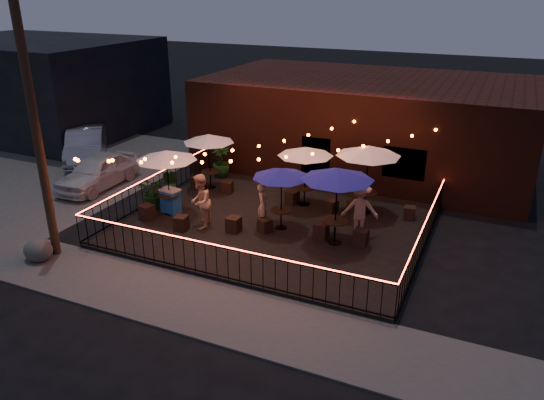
{
  "coord_description": "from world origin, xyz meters",
  "views": [
    {
      "loc": [
        6.75,
        -13.21,
        7.82
      ],
      "look_at": [
        0.11,
        1.5,
        1.23
      ],
      "focal_mm": 35.0,
      "sensor_mm": 36.0,
      "label": 1
    }
  ],
  "objects_px": {
    "cafe_table_1": "(209,139)",
    "cooler": "(171,201)",
    "utility_pole": "(36,129)",
    "cafe_table_5": "(369,152)",
    "boulder": "(38,250)",
    "cafe_table_2": "(281,174)",
    "cafe_table_3": "(305,152)",
    "cafe_table_4": "(338,175)",
    "cafe_table_0": "(166,156)"
  },
  "relations": [
    {
      "from": "cafe_table_0",
      "to": "cafe_table_4",
      "type": "xyz_separation_m",
      "value": [
        6.12,
        0.18,
        0.14
      ]
    },
    {
      "from": "cafe_table_4",
      "to": "cafe_table_5",
      "type": "bearing_deg",
      "value": 85.2
    },
    {
      "from": "utility_pole",
      "to": "cafe_table_5",
      "type": "height_order",
      "value": "utility_pole"
    },
    {
      "from": "cafe_table_5",
      "to": "boulder",
      "type": "distance_m",
      "value": 11.15
    },
    {
      "from": "cafe_table_1",
      "to": "cafe_table_5",
      "type": "height_order",
      "value": "cafe_table_5"
    },
    {
      "from": "cafe_table_1",
      "to": "cafe_table_3",
      "type": "xyz_separation_m",
      "value": [
        4.11,
        -0.11,
        0.01
      ]
    },
    {
      "from": "cafe_table_2",
      "to": "boulder",
      "type": "relative_size",
      "value": 2.36
    },
    {
      "from": "cafe_table_3",
      "to": "cafe_table_4",
      "type": "height_order",
      "value": "cafe_table_4"
    },
    {
      "from": "cafe_table_5",
      "to": "cafe_table_0",
      "type": "bearing_deg",
      "value": -155.05
    },
    {
      "from": "utility_pole",
      "to": "cafe_table_3",
      "type": "bearing_deg",
      "value": 49.17
    },
    {
      "from": "cafe_table_1",
      "to": "cooler",
      "type": "xyz_separation_m",
      "value": [
        -0.02,
        -2.77,
        -1.58
      ]
    },
    {
      "from": "cafe_table_0",
      "to": "cooler",
      "type": "relative_size",
      "value": 3.07
    },
    {
      "from": "cooler",
      "to": "utility_pole",
      "type": "bearing_deg",
      "value": -102.1
    },
    {
      "from": "cafe_table_5",
      "to": "boulder",
      "type": "xyz_separation_m",
      "value": [
        -8.13,
        -7.34,
        -2.09
      ]
    },
    {
      "from": "cafe_table_2",
      "to": "cafe_table_4",
      "type": "relative_size",
      "value": 0.73
    },
    {
      "from": "boulder",
      "to": "cafe_table_4",
      "type": "bearing_deg",
      "value": 30.06
    },
    {
      "from": "cafe_table_1",
      "to": "cafe_table_3",
      "type": "relative_size",
      "value": 0.94
    },
    {
      "from": "cafe_table_1",
      "to": "boulder",
      "type": "xyz_separation_m",
      "value": [
        -1.77,
        -7.24,
        -1.83
      ]
    },
    {
      "from": "utility_pole",
      "to": "cafe_table_4",
      "type": "xyz_separation_m",
      "value": [
        7.73,
        4.05,
        -1.56
      ]
    },
    {
      "from": "cafe_table_4",
      "to": "cafe_table_5",
      "type": "xyz_separation_m",
      "value": [
        0.23,
        2.77,
        0.0
      ]
    },
    {
      "from": "utility_pole",
      "to": "boulder",
      "type": "relative_size",
      "value": 8.83
    },
    {
      "from": "cafe_table_3",
      "to": "cooler",
      "type": "relative_size",
      "value": 3.0
    },
    {
      "from": "cafe_table_0",
      "to": "boulder",
      "type": "height_order",
      "value": "cafe_table_0"
    },
    {
      "from": "cafe_table_3",
      "to": "cafe_table_4",
      "type": "relative_size",
      "value": 0.92
    },
    {
      "from": "cafe_table_2",
      "to": "cafe_table_3",
      "type": "bearing_deg",
      "value": 90.64
    },
    {
      "from": "cafe_table_2",
      "to": "cafe_table_5",
      "type": "bearing_deg",
      "value": 47.9
    },
    {
      "from": "cafe_table_2",
      "to": "cooler",
      "type": "distance_m",
      "value": 4.43
    },
    {
      "from": "cafe_table_5",
      "to": "boulder",
      "type": "relative_size",
      "value": 3.28
    },
    {
      "from": "cafe_table_1",
      "to": "boulder",
      "type": "bearing_deg",
      "value": -103.74
    },
    {
      "from": "cafe_table_5",
      "to": "cafe_table_2",
      "type": "bearing_deg",
      "value": -132.1
    },
    {
      "from": "cafe_table_3",
      "to": "utility_pole",
      "type": "bearing_deg",
      "value": -130.83
    },
    {
      "from": "cafe_table_3",
      "to": "cafe_table_4",
      "type": "distance_m",
      "value": 3.27
    },
    {
      "from": "cafe_table_1",
      "to": "cooler",
      "type": "height_order",
      "value": "cafe_table_1"
    },
    {
      "from": "cafe_table_5",
      "to": "boulder",
      "type": "bearing_deg",
      "value": -137.91
    },
    {
      "from": "cafe_table_1",
      "to": "boulder",
      "type": "relative_size",
      "value": 2.8
    },
    {
      "from": "cafe_table_0",
      "to": "cafe_table_3",
      "type": "relative_size",
      "value": 1.03
    },
    {
      "from": "cafe_table_1",
      "to": "boulder",
      "type": "distance_m",
      "value": 7.68
    },
    {
      "from": "cafe_table_5",
      "to": "utility_pole",
      "type": "bearing_deg",
      "value": -139.4
    },
    {
      "from": "cafe_table_0",
      "to": "cafe_table_3",
      "type": "bearing_deg",
      "value": 33.74
    },
    {
      "from": "cafe_table_0",
      "to": "boulder",
      "type": "distance_m",
      "value": 5.12
    },
    {
      "from": "cafe_table_1",
      "to": "cafe_table_3",
      "type": "distance_m",
      "value": 4.11
    },
    {
      "from": "cafe_table_3",
      "to": "boulder",
      "type": "xyz_separation_m",
      "value": [
        -5.88,
        -7.13,
        -1.84
      ]
    },
    {
      "from": "cafe_table_1",
      "to": "boulder",
      "type": "height_order",
      "value": "cafe_table_1"
    },
    {
      "from": "cafe_table_0",
      "to": "cafe_table_5",
      "type": "height_order",
      "value": "cafe_table_5"
    },
    {
      "from": "utility_pole",
      "to": "boulder",
      "type": "distance_m",
      "value": 3.69
    },
    {
      "from": "utility_pole",
      "to": "cafe_table_2",
      "type": "height_order",
      "value": "utility_pole"
    },
    {
      "from": "cafe_table_1",
      "to": "utility_pole",
      "type": "bearing_deg",
      "value": -103.4
    },
    {
      "from": "cafe_table_5",
      "to": "cooler",
      "type": "distance_m",
      "value": 7.23
    },
    {
      "from": "cafe_table_2",
      "to": "cafe_table_3",
      "type": "xyz_separation_m",
      "value": [
        -0.03,
        2.25,
        0.1
      ]
    },
    {
      "from": "cafe_table_2",
      "to": "cooler",
      "type": "bearing_deg",
      "value": -174.37
    }
  ]
}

